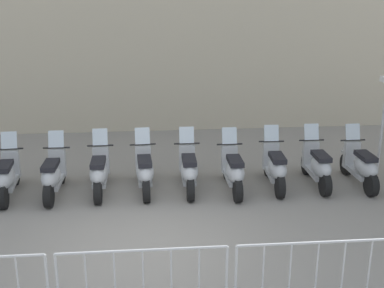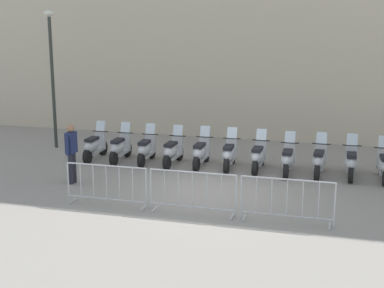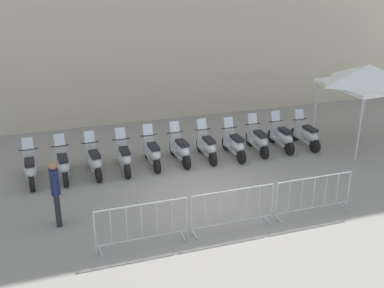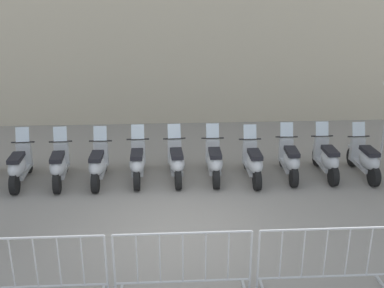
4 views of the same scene
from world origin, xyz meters
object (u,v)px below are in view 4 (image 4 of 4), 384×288
motorcycle_5 (176,162)px  motorcycle_9 (327,159)px  motorcycle_3 (98,165)px  motorcycle_4 (138,163)px  motorcycle_10 (365,160)px  barrier_segment_1 (183,263)px  barrier_segment_2 (325,258)px  motorcycle_1 (19,166)px  barrier_segment_0 (36,268)px  motorcycle_2 (59,166)px  motorcycle_7 (253,163)px  motorcycle_8 (290,160)px  motorcycle_6 (214,162)px

motorcycle_5 → motorcycle_9: bearing=-4.7°
motorcycle_3 → motorcycle_5: bearing=-2.3°
motorcycle_4 → motorcycle_10: size_ratio=1.00×
barrier_segment_1 → barrier_segment_2: same height
motorcycle_1 → barrier_segment_0: 4.50m
motorcycle_1 → motorcycle_4: (2.78, -0.15, 0.00)m
motorcycle_2 → motorcycle_9: same height
motorcycle_1 → motorcycle_4: bearing=-3.1°
motorcycle_2 → motorcycle_5: 2.78m
motorcycle_7 → motorcycle_8: 0.93m
motorcycle_8 → barrier_segment_1: (-3.10, -4.05, 0.07)m
motorcycle_5 → motorcycle_10: bearing=-5.6°
motorcycle_8 → barrier_segment_2: motorcycle_8 is taller
motorcycle_2 → motorcycle_6: size_ratio=1.00×
motorcycle_5 → motorcycle_2: bearing=176.9°
motorcycle_10 → barrier_segment_0: motorcycle_10 is taller
motorcycle_4 → motorcycle_6: (1.85, -0.17, 0.00)m
motorcycle_2 → motorcycle_1: bearing=175.3°
barrier_segment_0 → barrier_segment_2: same height
motorcycle_7 → motorcycle_9: 1.86m
motorcycle_9 → motorcycle_4: bearing=175.3°
barrier_segment_1 → barrier_segment_0: bearing=175.6°
motorcycle_5 → motorcycle_9: size_ratio=1.00×
motorcycle_7 → barrier_segment_0: motorcycle_7 is taller
motorcycle_6 → motorcycle_1: bearing=176.1°
motorcycle_8 → barrier_segment_2: (-0.86, -4.23, 0.07)m
motorcycle_2 → motorcycle_7: bearing=-5.4°
motorcycle_5 → motorcycle_8: 2.78m
motorcycle_4 → motorcycle_5: 0.93m
motorcycle_8 → motorcycle_10: (1.85, -0.21, 0.00)m
motorcycle_5 → motorcycle_8: bearing=-5.0°
motorcycle_1 → barrier_segment_1: motorcycle_1 is taller
motorcycle_9 → motorcycle_10: 0.93m
motorcycle_7 → motorcycle_10: (2.78, -0.16, 0.00)m
barrier_segment_2 → barrier_segment_1: bearing=175.6°
motorcycle_7 → motorcycle_10: 2.79m
motorcycle_5 → motorcycle_7: 1.86m
motorcycle_6 → barrier_segment_1: 4.39m
motorcycle_4 → barrier_segment_2: 5.36m
motorcycle_8 → motorcycle_9: (0.93, -0.06, 0.00)m
motorcycle_3 → barrier_segment_2: size_ratio=0.80×
barrier_segment_2 → motorcycle_6: bearing=102.8°
motorcycle_1 → motorcycle_6: (4.63, -0.32, 0.00)m
motorcycle_4 → motorcycle_1: bearing=176.9°
motorcycle_8 → barrier_segment_0: (-5.34, -3.88, 0.07)m
barrier_segment_1 → barrier_segment_2: (2.24, -0.17, 0.00)m
motorcycle_10 → barrier_segment_1: bearing=-142.2°
motorcycle_5 → barrier_segment_2: size_ratio=0.80×
motorcycle_3 → motorcycle_8: 4.64m
motorcycle_4 → motorcycle_6: bearing=-5.1°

